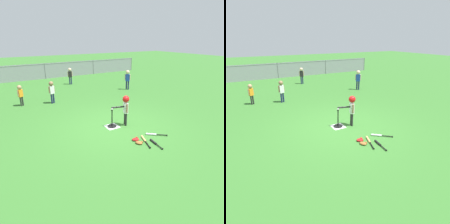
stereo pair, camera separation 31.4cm
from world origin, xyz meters
TOP-DOWN VIEW (x-y plane):
  - ground_plane at (0.00, 0.00)m, footprint 60.00×60.00m
  - home_plate at (-0.04, 0.11)m, footprint 0.44×0.44m
  - batting_tee at (-0.04, 0.11)m, footprint 0.32×0.32m
  - baseball_on_tee at (-0.04, 0.11)m, footprint 0.07×0.07m
  - batter_child at (0.42, -0.01)m, footprint 0.62×0.31m
  - fielder_deep_right at (0.97, 7.17)m, footprint 0.32×0.21m
  - fielder_near_right at (-2.43, 4.14)m, footprint 0.25×0.20m
  - fielder_deep_left at (-1.12, 3.79)m, footprint 0.30×0.21m
  - fielder_near_left at (3.42, 4.10)m, footprint 0.27×0.25m
  - spare_bat_silver at (0.76, -1.12)m, footprint 0.56×0.47m
  - spare_bat_wood at (0.29, -1.25)m, footprint 0.29×0.69m
  - spare_bat_black at (0.43, -1.54)m, footprint 0.13×0.59m
  - glove_by_plate at (0.04, -1.31)m, footprint 0.24×0.27m
  - glove_near_bats at (0.07, -1.10)m, footprint 0.26×0.21m
  - outfield_fence at (0.00, 9.93)m, footprint 16.06×0.06m

SIDE VIEW (x-z plane):
  - ground_plane at x=0.00m, z-range 0.00..0.00m
  - home_plate at x=-0.04m, z-range 0.00..0.01m
  - spare_bat_silver at x=0.76m, z-range 0.00..0.06m
  - spare_bat_black at x=0.43m, z-range 0.00..0.06m
  - spare_bat_wood at x=0.29m, z-range 0.00..0.06m
  - glove_by_plate at x=0.04m, z-range 0.00..0.07m
  - glove_near_bats at x=0.07m, z-range 0.00..0.07m
  - batting_tee at x=-0.04m, z-range -0.22..0.41m
  - outfield_fence at x=0.00m, z-range 0.04..1.19m
  - fielder_near_right at x=-2.43m, z-range 0.14..1.10m
  - baseball_on_tee at x=-0.04m, z-range 0.62..0.70m
  - fielder_deep_left at x=-1.12m, z-range 0.15..1.20m
  - fielder_deep_right at x=0.97m, z-range 0.16..1.24m
  - fielder_near_left at x=3.42m, z-range 0.17..1.32m
  - batter_child at x=0.42m, z-range 0.23..1.32m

